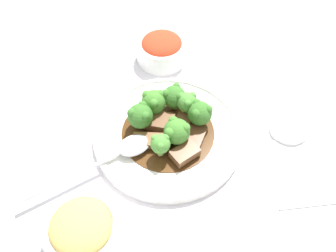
% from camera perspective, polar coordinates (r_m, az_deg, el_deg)
% --- Properties ---
extents(ground_plane, '(4.00, 4.00, 0.00)m').
position_cam_1_polar(ground_plane, '(0.69, 0.00, -1.69)').
color(ground_plane, silver).
extents(main_plate, '(0.26, 0.26, 0.02)m').
position_cam_1_polar(main_plate, '(0.69, 0.00, -1.21)').
color(main_plate, white).
rests_on(main_plate, ground_plane).
extents(beef_strip_0, '(0.06, 0.06, 0.01)m').
position_cam_1_polar(beef_strip_0, '(0.67, 3.53, -1.40)').
color(beef_strip_0, '#56331E').
rests_on(beef_strip_0, main_plate).
extents(beef_strip_1, '(0.03, 0.07, 0.01)m').
position_cam_1_polar(beef_strip_1, '(0.66, -2.43, -2.14)').
color(beef_strip_1, brown).
rests_on(beef_strip_1, main_plate).
extents(beef_strip_2, '(0.05, 0.06, 0.02)m').
position_cam_1_polar(beef_strip_2, '(0.68, -1.25, 0.68)').
color(beef_strip_2, brown).
rests_on(beef_strip_2, main_plate).
extents(beef_strip_3, '(0.05, 0.05, 0.01)m').
position_cam_1_polar(beef_strip_3, '(0.65, 2.45, -3.96)').
color(beef_strip_3, brown).
rests_on(beef_strip_3, main_plate).
extents(beef_strip_4, '(0.06, 0.04, 0.01)m').
position_cam_1_polar(beef_strip_4, '(0.68, 1.97, 0.08)').
color(beef_strip_4, brown).
rests_on(beef_strip_4, main_plate).
extents(broccoli_floret_0, '(0.03, 0.03, 0.04)m').
position_cam_1_polar(broccoli_floret_0, '(0.63, -1.11, -2.60)').
color(broccoli_floret_0, '#8EB756').
rests_on(broccoli_floret_0, main_plate).
extents(broccoli_floret_1, '(0.04, 0.04, 0.05)m').
position_cam_1_polar(broccoli_floret_1, '(0.69, 0.91, 4.32)').
color(broccoli_floret_1, '#8EB756').
rests_on(broccoli_floret_1, main_plate).
extents(broccoli_floret_2, '(0.04, 0.04, 0.05)m').
position_cam_1_polar(broccoli_floret_2, '(0.67, 4.64, 1.92)').
color(broccoli_floret_2, '#8EB756').
rests_on(broccoli_floret_2, main_plate).
extents(broccoli_floret_3, '(0.04, 0.04, 0.05)m').
position_cam_1_polar(broccoli_floret_3, '(0.69, -2.08, 3.56)').
color(broccoli_floret_3, '#7FA84C').
rests_on(broccoli_floret_3, main_plate).
extents(broccoli_floret_4, '(0.04, 0.04, 0.05)m').
position_cam_1_polar(broccoli_floret_4, '(0.67, -4.04, 1.51)').
color(broccoli_floret_4, '#7FA84C').
rests_on(broccoli_floret_4, main_plate).
extents(broccoli_floret_5, '(0.04, 0.04, 0.05)m').
position_cam_1_polar(broccoli_floret_5, '(0.64, 1.28, -0.74)').
color(broccoli_floret_5, '#8EB756').
rests_on(broccoli_floret_5, main_plate).
extents(broccoli_floret_6, '(0.04, 0.04, 0.05)m').
position_cam_1_polar(broccoli_floret_6, '(0.68, 2.79, 3.49)').
color(broccoli_floret_6, '#8EB756').
rests_on(broccoli_floret_6, main_plate).
extents(serving_spoon, '(0.13, 0.22, 0.01)m').
position_cam_1_polar(serving_spoon, '(0.65, -6.72, -3.67)').
color(serving_spoon, silver).
rests_on(serving_spoon, main_plate).
extents(side_bowl_kimchi, '(0.10, 0.10, 0.05)m').
position_cam_1_polar(side_bowl_kimchi, '(0.81, -1.18, 11.15)').
color(side_bowl_kimchi, white).
rests_on(side_bowl_kimchi, ground_plane).
extents(side_bowl_appetizer, '(0.11, 0.11, 0.06)m').
position_cam_1_polar(side_bowl_appetizer, '(0.59, -12.28, -14.69)').
color(side_bowl_appetizer, white).
rests_on(side_bowl_appetizer, ground_plane).
extents(sauce_dish, '(0.07, 0.07, 0.01)m').
position_cam_1_polar(sauce_dish, '(0.73, 17.21, -0.59)').
color(sauce_dish, white).
rests_on(sauce_dish, ground_plane).
extents(paper_napkin, '(0.13, 0.12, 0.01)m').
position_cam_1_polar(paper_napkin, '(0.69, 18.65, -6.12)').
color(paper_napkin, white).
rests_on(paper_napkin, ground_plane).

